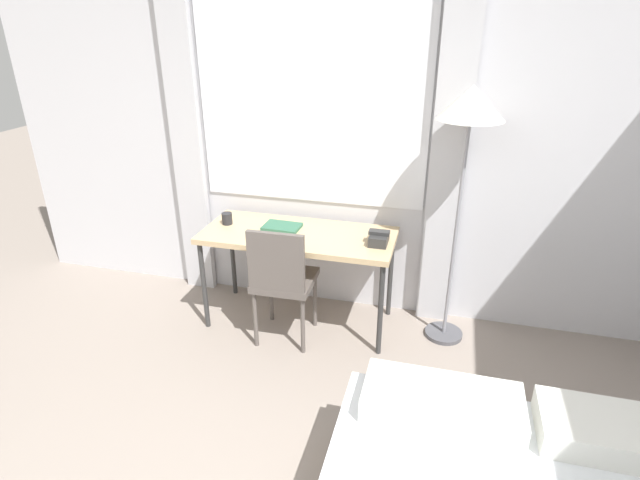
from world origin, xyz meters
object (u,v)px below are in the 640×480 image
object	(u,v)px
desk	(298,240)
desk_chair	(282,277)
standing_lamp	(469,122)
mug	(227,219)
book	(282,227)
telephone	(379,238)

from	to	relation	value
desk	desk_chair	size ratio (longest dim) A/B	1.54
standing_lamp	mug	size ratio (longest dim) A/B	20.61
desk	desk_chair	world-z (taller)	desk_chair
mug	desk_chair	bearing A→B (deg)	-30.30
desk_chair	book	size ratio (longest dim) A/B	3.30
telephone	mug	xyz separation A→B (m)	(-1.13, 0.06, 0.00)
desk	telephone	bearing A→B (deg)	-3.29
desk_chair	desk	bearing A→B (deg)	81.87
desk_chair	mug	xyz separation A→B (m)	(-0.52, 0.30, 0.25)
desk_chair	standing_lamp	bearing A→B (deg)	16.35
desk_chair	standing_lamp	world-z (taller)	standing_lamp
telephone	desk	bearing A→B (deg)	176.71
telephone	mug	size ratio (longest dim) A/B	2.10
telephone	book	size ratio (longest dim) A/B	0.67
book	desk	bearing A→B (deg)	-19.41
standing_lamp	desk	bearing A→B (deg)	-176.11
standing_lamp	book	world-z (taller)	standing_lamp
desk	mug	bearing A→B (deg)	177.43
desk	standing_lamp	world-z (taller)	standing_lamp
telephone	book	distance (m)	0.72
desk_chair	standing_lamp	distance (m)	1.55
standing_lamp	book	size ratio (longest dim) A/B	6.55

